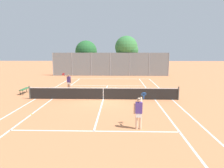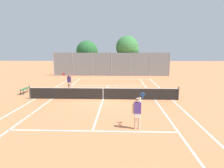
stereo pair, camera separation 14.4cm
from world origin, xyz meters
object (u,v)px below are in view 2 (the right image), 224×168
tennis_net (103,93)px  player_near_side (138,111)px  courtside_bench (25,89)px  tree_behind_left (87,52)px  player_far_left (69,81)px  loose_tennis_ball_0 (31,114)px  loose_tennis_ball_1 (91,85)px  tree_behind_right (128,48)px

tennis_net → player_near_side: (2.19, -6.05, 0.42)m
courtside_bench → tree_behind_left: 17.70m
player_far_left → loose_tennis_ball_0: 7.57m
loose_tennis_ball_0 → loose_tennis_ball_1: size_ratio=1.00×
loose_tennis_ball_0 → tree_behind_right: tree_behind_right is taller
courtside_bench → tree_behind_left: size_ratio=0.27×
tennis_net → tree_behind_left: (-4.28, 19.13, 3.12)m
loose_tennis_ball_1 → tree_behind_left: bearing=100.9°
player_near_side → tree_behind_right: bearing=88.8°
tennis_net → player_near_side: player_near_side is taller
loose_tennis_ball_1 → courtside_bench: (-5.41, -4.58, 0.38)m
loose_tennis_ball_0 → tree_behind_left: 23.42m
loose_tennis_ball_1 → courtside_bench: 7.10m
tennis_net → courtside_bench: 7.55m
tennis_net → loose_tennis_ball_0: (-4.09, -4.02, -0.48)m
courtside_bench → tree_behind_left: (3.00, 17.15, 3.22)m
player_far_left → tree_behind_right: bearing=64.9°
loose_tennis_ball_0 → tree_behind_right: size_ratio=0.01×
player_near_side → tree_behind_left: 26.14m
player_near_side → player_far_left: bearing=121.3°
loose_tennis_ball_0 → courtside_bench: (-3.19, 6.00, 0.38)m
loose_tennis_ball_1 → player_near_side: bearing=-72.2°
courtside_bench → tree_behind_left: bearing=80.1°
courtside_bench → tree_behind_left: tree_behind_left is taller
tree_behind_left → loose_tennis_ball_0: bearing=-89.5°
loose_tennis_ball_1 → tree_behind_left: size_ratio=0.01×
loose_tennis_ball_0 → loose_tennis_ball_1: same height
tree_behind_left → player_near_side: bearing=-75.6°
player_near_side → player_far_left: 11.15m
tree_behind_right → tree_behind_left: bearing=162.2°
loose_tennis_ball_0 → courtside_bench: 6.80m
player_near_side → tree_behind_right: tree_behind_right is taller
player_far_left → courtside_bench: player_far_left is taller
player_near_side → loose_tennis_ball_1: bearing=107.8°
tree_behind_right → tennis_net: bearing=-99.0°
tree_behind_right → player_far_left: bearing=-115.1°
player_far_left → loose_tennis_ball_1: size_ratio=26.88×
tennis_net → tree_behind_right: (2.67, 16.89, 3.75)m
tennis_net → tree_behind_left: size_ratio=2.15×
player_near_side → loose_tennis_ball_1: (-4.06, 12.61, -0.89)m
loose_tennis_ball_1 → courtside_bench: bearing=-139.8°
player_near_side → loose_tennis_ball_1: player_near_side is taller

